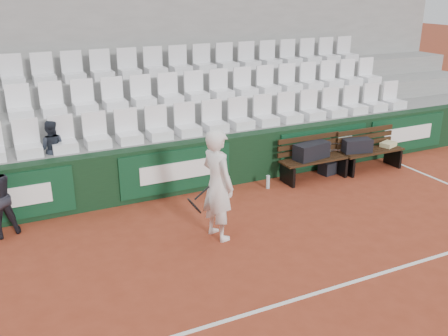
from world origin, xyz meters
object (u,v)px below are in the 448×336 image
sports_bag_left (311,151)px  spectator_c (49,124)px  water_bottle_near (268,182)px  sports_bag_right (357,146)px  tennis_player (217,185)px  water_bottle_far (353,171)px  bench_right (370,160)px  bench_left (314,169)px  sports_bag_ground (330,167)px

sports_bag_left → spectator_c: 5.13m
sports_bag_left → water_bottle_near: sports_bag_left is taller
spectator_c → water_bottle_near: bearing=-179.8°
sports_bag_left → sports_bag_right: sports_bag_left is taller
tennis_player → spectator_c: bearing=130.5°
tennis_player → water_bottle_far: bearing=17.8°
sports_bag_left → bench_right: bearing=-4.2°
bench_left → bench_right: same height
sports_bag_ground → water_bottle_far: (0.35, -0.37, -0.02)m
bench_left → spectator_c: spectator_c is taller
spectator_c → tennis_player: bearing=146.3°
bench_right → sports_bag_right: 0.53m
bench_left → sports_bag_left: sports_bag_left is taller
sports_bag_right → tennis_player: (-3.95, -1.41, 0.31)m
bench_left → sports_bag_right: sports_bag_right is taller
bench_right → water_bottle_near: 2.57m
sports_bag_ground → sports_bag_right: bearing=-15.5°
water_bottle_far → bench_left: bearing=164.8°
bench_left → sports_bag_right: bearing=-1.2°
bench_right → water_bottle_near: size_ratio=5.53×
water_bottle_near → water_bottle_far: (1.97, -0.20, -0.02)m
sports_bag_ground → tennis_player: size_ratio=0.25×
water_bottle_far → spectator_c: 6.16m
sports_bag_right → water_bottle_near: bearing=-179.8°
bench_right → sports_bag_left: bearing=175.8°
bench_left → water_bottle_near: (-1.12, -0.03, -0.09)m
water_bottle_far → tennis_player: (-3.73, -1.20, 0.78)m
bench_right → sports_bag_ground: bench_right is taller
water_bottle_near → water_bottle_far: size_ratio=1.17×
bench_left → sports_bag_ground: (0.50, 0.13, -0.09)m
bench_left → spectator_c: 5.28m
bench_left → bench_right: (1.44, -0.06, 0.00)m
sports_bag_right → sports_bag_ground: (-0.56, 0.16, -0.46)m
bench_right → sports_bag_left: (-1.50, 0.11, 0.39)m
water_bottle_near → tennis_player: (-1.76, -1.40, 0.76)m
spectator_c → sports_bag_ground: bearing=-173.7°
tennis_player → spectator_c: spectator_c is taller
bench_left → tennis_player: 3.29m
bench_right → water_bottle_near: (-2.57, 0.04, -0.09)m
tennis_player → sports_bag_ground: bearing=24.8°
bench_left → tennis_player: size_ratio=0.83×
spectator_c → sports_bag_left: bearing=-175.7°
sports_bag_left → sports_bag_ground: 0.75m
bench_left → spectator_c: (-5.01, 1.06, 1.29)m
sports_bag_right → sports_bag_ground: bearing=164.5°
bench_right → sports_bag_ground: bearing=168.0°
sports_bag_ground → spectator_c: (-5.51, 0.92, 1.38)m
sports_bag_ground → spectator_c: spectator_c is taller
sports_bag_left → sports_bag_right: (1.13, -0.07, -0.02)m
tennis_player → sports_bag_left: bearing=27.6°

